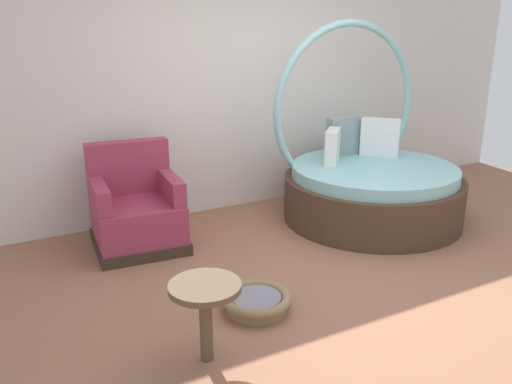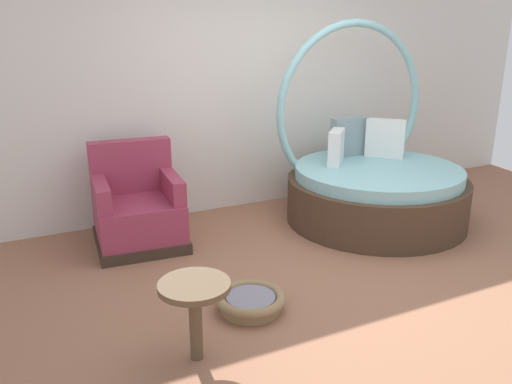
{
  "view_description": "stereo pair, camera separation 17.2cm",
  "coord_description": "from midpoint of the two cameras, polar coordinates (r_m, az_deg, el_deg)",
  "views": [
    {
      "loc": [
        -2.55,
        -3.17,
        2.0
      ],
      "look_at": [
        -0.43,
        0.77,
        0.55
      ],
      "focal_mm": 36.93,
      "sensor_mm": 36.0,
      "label": 1
    },
    {
      "loc": [
        -2.4,
        -3.25,
        2.0
      ],
      "look_at": [
        -0.43,
        0.77,
        0.55
      ],
      "focal_mm": 36.93,
      "sensor_mm": 36.0,
      "label": 2
    }
  ],
  "objects": [
    {
      "name": "round_daybed",
      "position": [
        5.65,
        13.4,
        0.99
      ],
      "size": [
        1.85,
        1.85,
        2.03
      ],
      "color": "#473323",
      "rests_on": "ground_plane"
    },
    {
      "name": "side_table",
      "position": [
        3.23,
        -5.11,
        -11.27
      ],
      "size": [
        0.44,
        0.44,
        0.52
      ],
      "color": "brown",
      "rests_on": "ground_plane"
    },
    {
      "name": "ground_plane",
      "position": [
        4.52,
        10.46,
        -8.74
      ],
      "size": [
        8.0,
        8.0,
        0.02
      ],
      "primitive_type": "cube",
      "color": "#936047"
    },
    {
      "name": "red_armchair",
      "position": [
        5.01,
        -11.73,
        -1.9
      ],
      "size": [
        0.86,
        0.86,
        0.94
      ],
      "color": "#38281E",
      "rests_on": "ground_plane"
    },
    {
      "name": "back_wall",
      "position": [
        5.81,
        -0.73,
        11.87
      ],
      "size": [
        8.0,
        0.12,
        2.77
      ],
      "primitive_type": "cube",
      "color": "silver",
      "rests_on": "ground_plane"
    },
    {
      "name": "pet_basket",
      "position": [
        3.89,
        0.73,
        -11.73
      ],
      "size": [
        0.51,
        0.51,
        0.13
      ],
      "color": "#8E704C",
      "rests_on": "ground_plane"
    }
  ]
}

